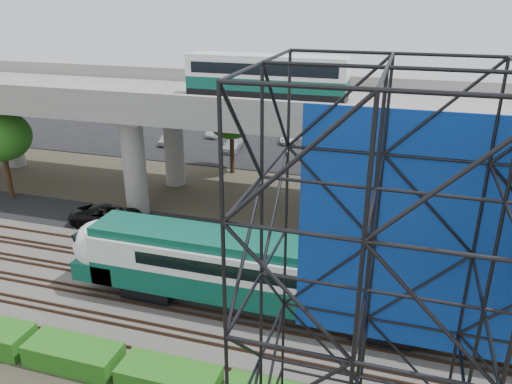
% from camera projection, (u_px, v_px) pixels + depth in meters
% --- Properties ---
extents(ground, '(140.00, 140.00, 0.00)m').
position_uv_depth(ground, '(189.00, 326.00, 26.68)').
color(ground, '#474233').
rests_on(ground, ground).
extents(ballast_bed, '(90.00, 12.00, 0.20)m').
position_uv_depth(ballast_bed, '(203.00, 304.00, 28.42)').
color(ballast_bed, slate).
rests_on(ballast_bed, ground).
extents(service_road, '(90.00, 5.00, 0.08)m').
position_uv_depth(service_road, '(248.00, 240.00, 35.99)').
color(service_road, black).
rests_on(service_road, ground).
extents(parking_lot, '(90.00, 18.00, 0.08)m').
position_uv_depth(parking_lot, '(311.00, 149.00, 56.86)').
color(parking_lot, black).
rests_on(parking_lot, ground).
extents(harbor_water, '(140.00, 40.00, 0.03)m').
position_uv_depth(harbor_water, '(339.00, 109.00, 76.42)').
color(harbor_water, '#486777').
rests_on(harbor_water, ground).
extents(rail_tracks, '(90.00, 9.52, 0.16)m').
position_uv_depth(rail_tracks, '(203.00, 301.00, 28.35)').
color(rail_tracks, '#472D1E').
rests_on(rail_tracks, ballast_bed).
extents(commuter_train, '(29.30, 3.06, 4.30)m').
position_uv_depth(commuter_train, '(299.00, 277.00, 25.90)').
color(commuter_train, black).
rests_on(commuter_train, rail_tracks).
extents(overpass, '(80.00, 12.00, 12.40)m').
position_uv_depth(overpass, '(270.00, 112.00, 37.85)').
color(overpass, '#9E9B93').
rests_on(overpass, ground).
extents(scaffold_tower, '(9.36, 6.36, 15.00)m').
position_uv_depth(scaffold_tower, '(417.00, 345.00, 13.87)').
color(scaffold_tower, black).
rests_on(scaffold_tower, ground).
extents(hedge_strip, '(34.60, 1.80, 1.20)m').
position_uv_depth(hedge_strip, '(169.00, 377.00, 22.38)').
color(hedge_strip, '#1C6116').
rests_on(hedge_strip, ground).
extents(trees, '(40.94, 16.94, 7.69)m').
position_uv_depth(trees, '(214.00, 140.00, 40.24)').
color(trees, '#382314').
rests_on(trees, ground).
extents(suv, '(5.80, 3.39, 1.52)m').
position_uv_depth(suv, '(108.00, 215.00, 37.98)').
color(suv, black).
rests_on(suv, service_road).
extents(parked_cars, '(37.86, 9.46, 1.28)m').
position_uv_depth(parked_cars, '(316.00, 146.00, 55.91)').
color(parked_cars, silver).
rests_on(parked_cars, parking_lot).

